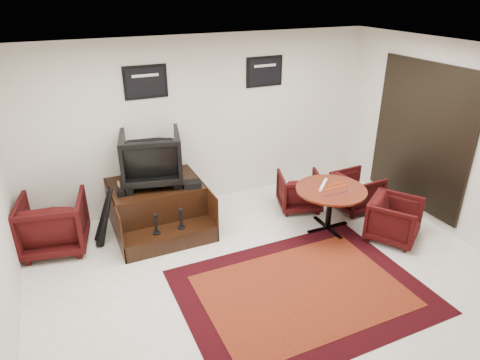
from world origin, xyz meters
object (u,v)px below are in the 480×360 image
at_px(shine_chair, 151,155).
at_px(shine_podium, 158,207).
at_px(meeting_table, 331,194).
at_px(table_chair_back, 300,189).
at_px(table_chair_window, 357,190).
at_px(armchair_side, 53,221).
at_px(table_chair_corner, 395,218).

bearing_deg(shine_chair, shine_podium, 103.09).
bearing_deg(meeting_table, table_chair_back, 94.09).
height_order(shine_podium, table_chair_window, shine_podium).
xyz_separation_m(armchair_side, table_chair_window, (4.69, -0.81, -0.10)).
relative_size(shine_chair, armchair_side, 1.01).
xyz_separation_m(armchair_side, meeting_table, (3.87, -1.18, 0.16)).
bearing_deg(armchair_side, shine_chair, -163.86).
relative_size(shine_podium, armchair_side, 1.60).
relative_size(shine_podium, table_chair_corner, 2.00).
xyz_separation_m(armchair_side, table_chair_corner, (4.59, -1.81, -0.09)).
distance_m(armchair_side, table_chair_back, 3.84).
xyz_separation_m(shine_podium, shine_chair, (-0.00, 0.14, 0.83)).
bearing_deg(shine_podium, shine_chair, 90.00).
distance_m(shine_podium, table_chair_corner, 3.57).
relative_size(shine_chair, table_chair_window, 1.28).
bearing_deg(table_chair_window, shine_podium, 73.28).
bearing_deg(shine_podium, armchair_side, 179.68).
relative_size(shine_podium, shine_chair, 1.59).
xyz_separation_m(table_chair_window, table_chair_corner, (-0.10, -1.00, 0.01)).
distance_m(armchair_side, meeting_table, 4.05).
relative_size(table_chair_back, table_chair_corner, 0.97).
relative_size(shine_podium, table_chair_window, 2.04).
height_order(shine_podium, table_chair_back, shine_podium).
bearing_deg(table_chair_window, table_chair_back, 62.31).
distance_m(shine_podium, shine_chair, 0.84).
relative_size(armchair_side, table_chair_window, 1.28).
height_order(shine_chair, table_chair_back, shine_chair).
xyz_separation_m(shine_chair, meeting_table, (2.38, -1.31, -0.55)).
bearing_deg(table_chair_corner, armchair_side, 123.86).
relative_size(shine_podium, meeting_table, 1.34).
height_order(meeting_table, table_chair_window, table_chair_window).
relative_size(armchair_side, table_chair_back, 1.28).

